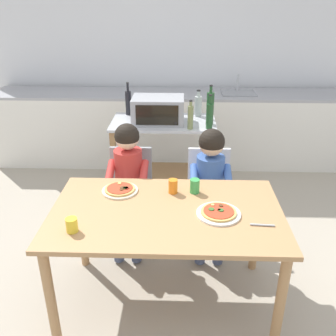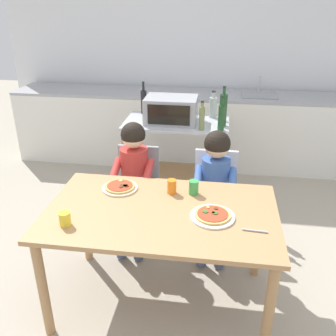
{
  "view_description": "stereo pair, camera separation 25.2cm",
  "coord_description": "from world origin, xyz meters",
  "px_view_note": "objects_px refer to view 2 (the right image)",
  "views": [
    {
      "loc": [
        0.08,
        -1.98,
        1.96
      ],
      "look_at": [
        0.0,
        0.3,
        0.89
      ],
      "focal_mm": 39.96,
      "sensor_mm": 36.0,
      "label": 1
    },
    {
      "loc": [
        0.33,
        -1.96,
        1.96
      ],
      "look_at": [
        0.0,
        0.3,
        0.89
      ],
      "focal_mm": 39.96,
      "sensor_mm": 36.0,
      "label": 2
    }
  ],
  "objects_px": {
    "kitchen_island_cart": "(176,149)",
    "dining_chair_right": "(214,193)",
    "toaster_oven": "(171,110)",
    "drinking_cup_green": "(194,187)",
    "bottle_tall_green_wine": "(213,107)",
    "bottle_dark_olive_oil": "(223,109)",
    "serving_spoon": "(255,231)",
    "child_in_red_shirt": "(133,173)",
    "drinking_cup_yellow": "(65,219)",
    "dining_chair_left": "(137,188)",
    "pizza_plate_white": "(213,216)",
    "bottle_slim_sauce": "(221,117)",
    "bottle_squat_spirits": "(202,118)",
    "bottle_brown_beer": "(144,101)",
    "child_in_blue_striped_shirt": "(215,179)",
    "pizza_plate_cream": "(120,187)",
    "dining_table": "(161,223)",
    "drinking_cup_orange": "(172,186)"
  },
  "relations": [
    {
      "from": "bottle_dark_olive_oil",
      "to": "serving_spoon",
      "type": "height_order",
      "value": "bottle_dark_olive_oil"
    },
    {
      "from": "bottle_squat_spirits",
      "to": "dining_chair_left",
      "type": "relative_size",
      "value": 0.32
    },
    {
      "from": "dining_chair_left",
      "to": "bottle_tall_green_wine",
      "type": "bearing_deg",
      "value": 56.66
    },
    {
      "from": "pizza_plate_cream",
      "to": "pizza_plate_white",
      "type": "height_order",
      "value": "same"
    },
    {
      "from": "toaster_oven",
      "to": "serving_spoon",
      "type": "bearing_deg",
      "value": -65.89
    },
    {
      "from": "pizza_plate_white",
      "to": "bottle_squat_spirits",
      "type": "bearing_deg",
      "value": 96.88
    },
    {
      "from": "dining_table",
      "to": "pizza_plate_cream",
      "type": "distance_m",
      "value": 0.41
    },
    {
      "from": "dining_chair_left",
      "to": "pizza_plate_cream",
      "type": "relative_size",
      "value": 3.32
    },
    {
      "from": "dining_chair_left",
      "to": "drinking_cup_yellow",
      "type": "distance_m",
      "value": 1.04
    },
    {
      "from": "bottle_slim_sauce",
      "to": "dining_chair_left",
      "type": "height_order",
      "value": "bottle_slim_sauce"
    },
    {
      "from": "drinking_cup_green",
      "to": "kitchen_island_cart",
      "type": "bearing_deg",
      "value": 102.53
    },
    {
      "from": "kitchen_island_cart",
      "to": "pizza_plate_white",
      "type": "distance_m",
      "value": 1.52
    },
    {
      "from": "dining_chair_right",
      "to": "pizza_plate_cream",
      "type": "height_order",
      "value": "dining_chair_right"
    },
    {
      "from": "toaster_oven",
      "to": "drinking_cup_green",
      "type": "bearing_deg",
      "value": -74.93
    },
    {
      "from": "drinking_cup_green",
      "to": "bottle_tall_green_wine",
      "type": "bearing_deg",
      "value": 87.06
    },
    {
      "from": "bottle_tall_green_wine",
      "to": "drinking_cup_green",
      "type": "height_order",
      "value": "bottle_tall_green_wine"
    },
    {
      "from": "bottle_dark_olive_oil",
      "to": "child_in_red_shirt",
      "type": "height_order",
      "value": "bottle_dark_olive_oil"
    },
    {
      "from": "kitchen_island_cart",
      "to": "pizza_plate_white",
      "type": "relative_size",
      "value": 3.66
    },
    {
      "from": "dining_chair_left",
      "to": "drinking_cup_green",
      "type": "xyz_separation_m",
      "value": [
        0.51,
        -0.5,
        0.31
      ]
    },
    {
      "from": "dining_chair_right",
      "to": "pizza_plate_cream",
      "type": "relative_size",
      "value": 3.32
    },
    {
      "from": "child_in_blue_striped_shirt",
      "to": "dining_chair_left",
      "type": "bearing_deg",
      "value": 169.24
    },
    {
      "from": "bottle_slim_sauce",
      "to": "bottle_brown_beer",
      "type": "relative_size",
      "value": 0.96
    },
    {
      "from": "bottle_dark_olive_oil",
      "to": "dining_chair_left",
      "type": "relative_size",
      "value": 0.45
    },
    {
      "from": "pizza_plate_white",
      "to": "drinking_cup_orange",
      "type": "height_order",
      "value": "drinking_cup_orange"
    },
    {
      "from": "child_in_red_shirt",
      "to": "drinking_cup_green",
      "type": "height_order",
      "value": "child_in_red_shirt"
    },
    {
      "from": "kitchen_island_cart",
      "to": "dining_chair_right",
      "type": "distance_m",
      "value": 0.8
    },
    {
      "from": "bottle_tall_green_wine",
      "to": "dining_chair_left",
      "type": "bearing_deg",
      "value": -123.34
    },
    {
      "from": "child_in_blue_striped_shirt",
      "to": "pizza_plate_cream",
      "type": "relative_size",
      "value": 4.18
    },
    {
      "from": "drinking_cup_yellow",
      "to": "drinking_cup_orange",
      "type": "distance_m",
      "value": 0.73
    },
    {
      "from": "bottle_slim_sauce",
      "to": "kitchen_island_cart",
      "type": "bearing_deg",
      "value": 155.69
    },
    {
      "from": "dining_chair_left",
      "to": "child_in_blue_striped_shirt",
      "type": "bearing_deg",
      "value": -10.76
    },
    {
      "from": "drinking_cup_orange",
      "to": "drinking_cup_green",
      "type": "distance_m",
      "value": 0.15
    },
    {
      "from": "child_in_blue_striped_shirt",
      "to": "drinking_cup_orange",
      "type": "xyz_separation_m",
      "value": [
        -0.28,
        -0.38,
        0.12
      ]
    },
    {
      "from": "bottle_brown_beer",
      "to": "drinking_cup_yellow",
      "type": "height_order",
      "value": "bottle_brown_beer"
    },
    {
      "from": "drinking_cup_yellow",
      "to": "bottle_dark_olive_oil",
      "type": "bearing_deg",
      "value": 61.34
    },
    {
      "from": "bottle_tall_green_wine",
      "to": "pizza_plate_white",
      "type": "height_order",
      "value": "bottle_tall_green_wine"
    },
    {
      "from": "drinking_cup_yellow",
      "to": "drinking_cup_green",
      "type": "distance_m",
      "value": 0.85
    },
    {
      "from": "bottle_slim_sauce",
      "to": "dining_chair_right",
      "type": "distance_m",
      "value": 0.7
    },
    {
      "from": "bottle_tall_green_wine",
      "to": "pizza_plate_white",
      "type": "relative_size",
      "value": 0.96
    },
    {
      "from": "pizza_plate_cream",
      "to": "drinking_cup_orange",
      "type": "xyz_separation_m",
      "value": [
        0.36,
        -0.01,
        0.04
      ]
    },
    {
      "from": "kitchen_island_cart",
      "to": "toaster_oven",
      "type": "distance_m",
      "value": 0.41
    },
    {
      "from": "bottle_slim_sauce",
      "to": "bottle_brown_beer",
      "type": "height_order",
      "value": "bottle_brown_beer"
    },
    {
      "from": "toaster_oven",
      "to": "pizza_plate_white",
      "type": "bearing_deg",
      "value": -72.58
    },
    {
      "from": "toaster_oven",
      "to": "bottle_squat_spirits",
      "type": "distance_m",
      "value": 0.35
    },
    {
      "from": "drinking_cup_yellow",
      "to": "kitchen_island_cart",
      "type": "bearing_deg",
      "value": 75.14
    },
    {
      "from": "child_in_red_shirt",
      "to": "dining_table",
      "type": "bearing_deg",
      "value": -62.19
    },
    {
      "from": "pizza_plate_cream",
      "to": "drinking_cup_yellow",
      "type": "bearing_deg",
      "value": -112.67
    },
    {
      "from": "bottle_dark_olive_oil",
      "to": "drinking_cup_green",
      "type": "height_order",
      "value": "bottle_dark_olive_oil"
    },
    {
      "from": "bottle_tall_green_wine",
      "to": "dining_chair_right",
      "type": "bearing_deg",
      "value": -85.65
    },
    {
      "from": "dining_chair_left",
      "to": "drinking_cup_yellow",
      "type": "bearing_deg",
      "value": -101.49
    }
  ]
}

